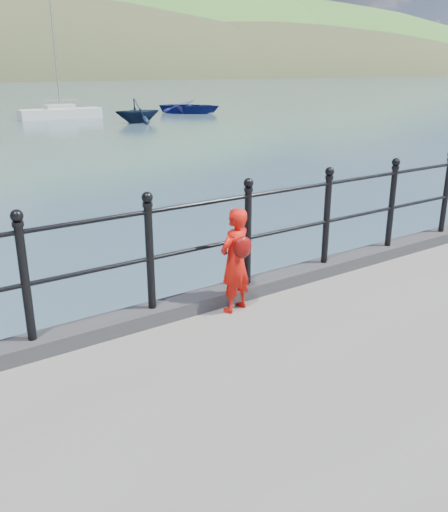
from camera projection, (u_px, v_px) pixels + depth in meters
ground at (197, 381)px, 6.31m from camera, size 600.00×600.00×0.00m
kerb at (202, 301)px, 5.84m from camera, size 60.00×0.30×0.15m
railing at (201, 234)px, 5.59m from camera, size 18.11×0.11×1.20m
child at (235, 260)px, 5.61m from camera, size 0.46×0.37×1.12m
launch_blue at (190, 107)px, 43.67m from camera, size 5.76×6.01×1.01m
launch_navy at (138, 111)px, 35.73m from camera, size 3.20×2.82×1.58m
sailboat_near at (61, 114)px, 38.88m from camera, size 5.77×1.84×7.91m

